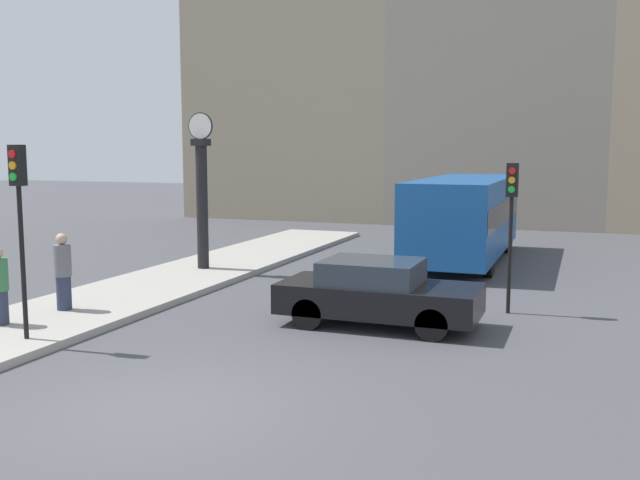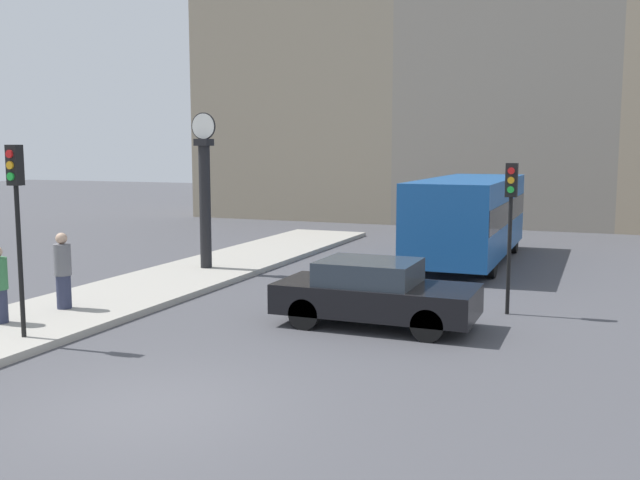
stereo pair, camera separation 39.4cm
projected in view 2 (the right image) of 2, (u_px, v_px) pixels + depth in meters
The scene contains 9 objects.
ground_plane at pixel (151, 408), 10.42m from camera, with size 120.00×120.00×0.00m, color #47474C.
sidewalk_corner at pixel (193, 274), 21.03m from camera, with size 3.25×22.93×0.16m, color #A39E93.
building_row at pixel (474, 82), 35.59m from camera, with size 30.40×5.00×14.87m.
sedan_car at pixel (375, 293), 15.16m from camera, with size 4.23×1.88×1.41m.
bus_distant at pixel (469, 215), 23.63m from camera, with size 2.60×8.71×2.80m.
traffic_light_near at pixel (17, 200), 13.41m from camera, with size 0.26×0.24×3.68m.
traffic_light_far at pixel (511, 206), 16.01m from camera, with size 0.26×0.24×3.45m.
street_clock at pixel (205, 194), 21.50m from camera, with size 0.81×0.45×4.68m.
pedestrian_grey_jacket at pixel (63, 271), 16.10m from camera, with size 0.38×0.38×1.73m.
Camera 2 is at (6.02, -8.39, 3.76)m, focal length 40.00 mm.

